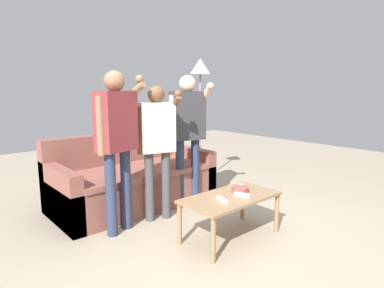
{
  "coord_description": "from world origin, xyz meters",
  "views": [
    {
      "loc": [
        -2.06,
        -1.99,
        1.43
      ],
      "look_at": [
        0.07,
        0.43,
        0.88
      ],
      "focal_mm": 30.37,
      "sensor_mm": 36.0,
      "label": 1
    }
  ],
  "objects_px": {
    "game_remote_nunchuk": "(241,185)",
    "player_center": "(157,137)",
    "player_left": "(117,133)",
    "player_right": "(188,125)",
    "game_remote_wand_far": "(242,195)",
    "floor_lamp": "(200,78)",
    "coffee_table": "(230,202)",
    "couch": "(132,180)",
    "game_remote_wand_near": "(222,199)",
    "snack_bowl": "(240,190)"
  },
  "relations": [
    {
      "from": "floor_lamp",
      "to": "game_remote_wand_near",
      "type": "xyz_separation_m",
      "value": [
        -1.19,
        -1.58,
        -1.14
      ]
    },
    {
      "from": "floor_lamp",
      "to": "player_left",
      "type": "height_order",
      "value": "floor_lamp"
    },
    {
      "from": "player_right",
      "to": "couch",
      "type": "bearing_deg",
      "value": 133.65
    },
    {
      "from": "player_right",
      "to": "game_remote_nunchuk",
      "type": "bearing_deg",
      "value": -90.06
    },
    {
      "from": "couch",
      "to": "player_center",
      "type": "bearing_deg",
      "value": -94.3
    },
    {
      "from": "game_remote_wand_near",
      "to": "game_remote_wand_far",
      "type": "xyz_separation_m",
      "value": [
        0.25,
        -0.03,
        -0.0
      ]
    },
    {
      "from": "snack_bowl",
      "to": "game_remote_wand_far",
      "type": "height_order",
      "value": "snack_bowl"
    },
    {
      "from": "floor_lamp",
      "to": "player_right",
      "type": "distance_m",
      "value": 1.11
    },
    {
      "from": "couch",
      "to": "player_center",
      "type": "relative_size",
      "value": 1.33
    },
    {
      "from": "couch",
      "to": "game_remote_wand_far",
      "type": "distance_m",
      "value": 1.56
    },
    {
      "from": "floor_lamp",
      "to": "game_remote_wand_far",
      "type": "relative_size",
      "value": 11.68
    },
    {
      "from": "coffee_table",
      "to": "game_remote_wand_far",
      "type": "bearing_deg",
      "value": -40.76
    },
    {
      "from": "game_remote_nunchuk",
      "to": "player_left",
      "type": "distance_m",
      "value": 1.35
    },
    {
      "from": "player_left",
      "to": "game_remote_wand_far",
      "type": "distance_m",
      "value": 1.34
    },
    {
      "from": "coffee_table",
      "to": "floor_lamp",
      "type": "bearing_deg",
      "value": 56.41
    },
    {
      "from": "couch",
      "to": "player_left",
      "type": "bearing_deg",
      "value": -129.77
    },
    {
      "from": "game_remote_wand_near",
      "to": "player_center",
      "type": "bearing_deg",
      "value": 95.76
    },
    {
      "from": "snack_bowl",
      "to": "couch",
      "type": "bearing_deg",
      "value": 103.65
    },
    {
      "from": "player_left",
      "to": "player_right",
      "type": "height_order",
      "value": "player_left"
    },
    {
      "from": "couch",
      "to": "game_remote_wand_far",
      "type": "height_order",
      "value": "couch"
    },
    {
      "from": "snack_bowl",
      "to": "game_remote_wand_far",
      "type": "bearing_deg",
      "value": -126.71
    },
    {
      "from": "coffee_table",
      "to": "player_right",
      "type": "xyz_separation_m",
      "value": [
        0.28,
        0.95,
        0.63
      ]
    },
    {
      "from": "game_remote_nunchuk",
      "to": "floor_lamp",
      "type": "height_order",
      "value": "floor_lamp"
    },
    {
      "from": "coffee_table",
      "to": "couch",
      "type": "bearing_deg",
      "value": 98.01
    },
    {
      "from": "player_center",
      "to": "game_remote_wand_far",
      "type": "bearing_deg",
      "value": -69.7
    },
    {
      "from": "game_remote_nunchuk",
      "to": "player_center",
      "type": "distance_m",
      "value": 1.01
    },
    {
      "from": "floor_lamp",
      "to": "game_remote_wand_far",
      "type": "height_order",
      "value": "floor_lamp"
    },
    {
      "from": "couch",
      "to": "player_center",
      "type": "height_order",
      "value": "player_center"
    },
    {
      "from": "game_remote_wand_near",
      "to": "player_right",
      "type": "bearing_deg",
      "value": 66.03
    },
    {
      "from": "snack_bowl",
      "to": "game_remote_wand_near",
      "type": "relative_size",
      "value": 1.06
    },
    {
      "from": "game_remote_nunchuk",
      "to": "game_remote_wand_near",
      "type": "bearing_deg",
      "value": -160.73
    },
    {
      "from": "player_left",
      "to": "player_center",
      "type": "distance_m",
      "value": 0.48
    },
    {
      "from": "player_center",
      "to": "snack_bowl",
      "type": "bearing_deg",
      "value": -64.14
    },
    {
      "from": "snack_bowl",
      "to": "player_center",
      "type": "distance_m",
      "value": 1.02
    },
    {
      "from": "snack_bowl",
      "to": "player_center",
      "type": "relative_size",
      "value": 0.11
    },
    {
      "from": "player_right",
      "to": "game_remote_wand_near",
      "type": "distance_m",
      "value": 1.22
    },
    {
      "from": "player_right",
      "to": "game_remote_wand_near",
      "type": "bearing_deg",
      "value": -113.97
    },
    {
      "from": "coffee_table",
      "to": "game_remote_nunchuk",
      "type": "height_order",
      "value": "game_remote_nunchuk"
    },
    {
      "from": "player_right",
      "to": "game_remote_wand_near",
      "type": "height_order",
      "value": "player_right"
    },
    {
      "from": "snack_bowl",
      "to": "player_center",
      "type": "xyz_separation_m",
      "value": [
        -0.4,
        0.82,
        0.47
      ]
    },
    {
      "from": "coffee_table",
      "to": "player_right",
      "type": "bearing_deg",
      "value": 73.71
    },
    {
      "from": "floor_lamp",
      "to": "game_remote_nunchuk",
      "type": "bearing_deg",
      "value": -117.58
    },
    {
      "from": "player_right",
      "to": "game_remote_wand_far",
      "type": "height_order",
      "value": "player_right"
    },
    {
      "from": "snack_bowl",
      "to": "floor_lamp",
      "type": "height_order",
      "value": "floor_lamp"
    },
    {
      "from": "floor_lamp",
      "to": "game_remote_wand_near",
      "type": "bearing_deg",
      "value": -126.86
    },
    {
      "from": "coffee_table",
      "to": "floor_lamp",
      "type": "relative_size",
      "value": 0.52
    },
    {
      "from": "floor_lamp",
      "to": "player_center",
      "type": "relative_size",
      "value": 1.27
    },
    {
      "from": "player_center",
      "to": "game_remote_nunchuk",
      "type": "bearing_deg",
      "value": -53.75
    },
    {
      "from": "coffee_table",
      "to": "player_left",
      "type": "distance_m",
      "value": 1.27
    },
    {
      "from": "couch",
      "to": "player_center",
      "type": "distance_m",
      "value": 0.88
    }
  ]
}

